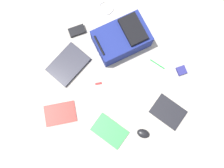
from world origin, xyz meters
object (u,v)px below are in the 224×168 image
at_px(earbud_pouch, 181,71).
at_px(usb_stick, 99,84).
at_px(backpack, 122,38).
at_px(laptop, 68,64).
at_px(cable_coil, 106,8).
at_px(book_blue, 60,114).
at_px(computer_mouse, 143,134).
at_px(book_red, 168,112).
at_px(book_manual, 110,131).
at_px(pen_black, 157,64).
at_px(power_brick, 77,31).

distance_m(earbud_pouch, usb_stick, 0.70).
distance_m(backpack, laptop, 0.50).
relative_size(laptop, cable_coil, 2.39).
bearing_deg(book_blue, computer_mouse, -63.03).
relative_size(laptop, earbud_pouch, 4.45).
bearing_deg(book_blue, book_red, -48.82).
relative_size(book_blue, cable_coil, 2.22).
relative_size(earbud_pouch, usb_stick, 1.33).
bearing_deg(book_manual, earbud_pouch, -10.19).
relative_size(backpack, pen_black, 3.55).
bearing_deg(book_blue, usb_stick, -10.77).
height_order(laptop, book_manual, laptop).
xyz_separation_m(earbud_pouch, usb_stick, (-0.53, 0.46, -0.01)).
bearing_deg(pen_black, earbud_pouch, -66.07).
height_order(book_blue, power_brick, power_brick).
bearing_deg(usb_stick, pen_black, -31.16).
bearing_deg(laptop, cable_coil, 9.36).
relative_size(backpack, earbud_pouch, 7.02).
bearing_deg(backpack, power_brick, 116.43).
bearing_deg(laptop, book_manual, -107.33).
bearing_deg(computer_mouse, cable_coil, 35.99).
bearing_deg(computer_mouse, earbud_pouch, -12.41).
relative_size(book_red, book_manual, 0.96).
distance_m(power_brick, usb_stick, 0.50).
bearing_deg(book_blue, book_manual, -68.69).
bearing_deg(book_red, book_manual, 148.08).
height_order(laptop, earbud_pouch, laptop).
relative_size(book_blue, computer_mouse, 3.03).
relative_size(power_brick, pen_black, 0.97).
bearing_deg(backpack, earbud_pouch, -76.93).
bearing_deg(pen_black, backpack, 96.91).
distance_m(cable_coil, earbud_pouch, 0.86).
relative_size(computer_mouse, pen_black, 0.69).
relative_size(laptop, usb_stick, 5.91).
bearing_deg(power_brick, backpack, -63.57).
distance_m(pen_black, usb_stick, 0.52).
height_order(book_red, power_brick, power_brick).
relative_size(backpack, book_blue, 1.70).
xyz_separation_m(backpack, earbud_pouch, (0.13, -0.55, -0.07)).
bearing_deg(power_brick, book_red, -92.35).
distance_m(cable_coil, pen_black, 0.68).
height_order(book_red, cable_coil, book_red).
bearing_deg(earbud_pouch, power_brick, 108.61).
height_order(backpack, earbud_pouch, backpack).
xyz_separation_m(pen_black, usb_stick, (-0.45, 0.27, -0.00)).
bearing_deg(book_manual, usb_stick, 53.81).
xyz_separation_m(backpack, pen_black, (0.04, -0.36, -0.08)).
bearing_deg(book_red, backpack, 71.91).
distance_m(book_manual, pen_black, 0.69).
relative_size(book_blue, usb_stick, 5.50).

